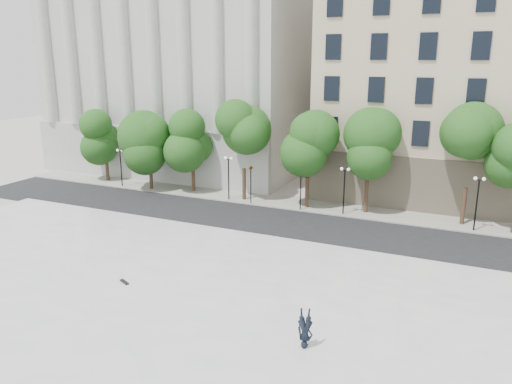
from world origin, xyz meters
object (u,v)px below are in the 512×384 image
person_lying (305,342)px  skateboard (124,282)px  traffic_light_west (251,166)px  traffic_light_east (301,171)px

person_lying → skateboard: bearing=157.3°
traffic_light_west → person_lying: 25.14m
traffic_light_east → person_lying: bearing=-70.1°
traffic_light_east → skateboard: traffic_light_east is taller
traffic_light_east → skateboard: size_ratio=5.08×
person_lying → traffic_light_west: bearing=107.9°
person_lying → skateboard: 12.23m
traffic_light_west → traffic_light_east: size_ratio=0.99×
traffic_light_east → person_lying: traffic_light_east is taller
traffic_light_east → person_lying: (7.77, -21.50, -3.00)m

